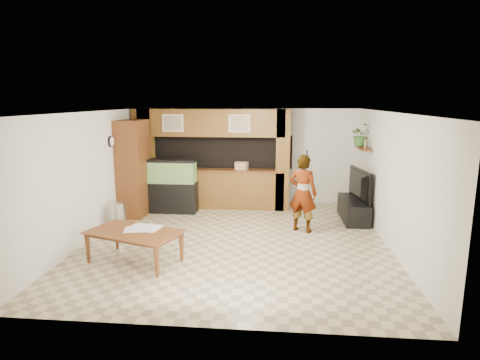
# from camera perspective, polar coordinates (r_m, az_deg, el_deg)

# --- Properties ---
(floor) EXTENTS (6.50, 6.50, 0.00)m
(floor) POSITION_cam_1_polar(r_m,az_deg,el_deg) (8.33, -0.52, -8.53)
(floor) COLOR tan
(floor) RESTS_ON ground
(ceiling) EXTENTS (6.50, 6.50, 0.00)m
(ceiling) POSITION_cam_1_polar(r_m,az_deg,el_deg) (7.84, -0.55, 9.65)
(ceiling) COLOR white
(ceiling) RESTS_ON wall_back
(wall_back) EXTENTS (6.00, 0.00, 6.00)m
(wall_back) POSITION_cam_1_polar(r_m,az_deg,el_deg) (11.18, 1.16, 3.47)
(wall_back) COLOR silver
(wall_back) RESTS_ON floor
(wall_left) EXTENTS (0.00, 6.50, 6.50)m
(wall_left) POSITION_cam_1_polar(r_m,az_deg,el_deg) (8.80, -20.35, 0.61)
(wall_left) COLOR silver
(wall_left) RESTS_ON floor
(wall_right) EXTENTS (0.00, 6.50, 6.50)m
(wall_right) POSITION_cam_1_polar(r_m,az_deg,el_deg) (8.24, 20.70, -0.11)
(wall_right) COLOR silver
(wall_right) RESTS_ON floor
(partition) EXTENTS (4.20, 0.99, 2.60)m
(partition) POSITION_cam_1_polar(r_m,az_deg,el_deg) (10.68, -4.17, 3.15)
(partition) COLOR brown
(partition) RESTS_ON floor
(wall_clock) EXTENTS (0.05, 0.25, 0.25)m
(wall_clock) POSITION_cam_1_polar(r_m,az_deg,el_deg) (9.61, -17.86, 5.24)
(wall_clock) COLOR black
(wall_clock) RESTS_ON wall_left
(wall_shelf) EXTENTS (0.25, 0.90, 0.04)m
(wall_shelf) POSITION_cam_1_polar(r_m,az_deg,el_deg) (10.02, 17.13, 4.36)
(wall_shelf) COLOR brown
(wall_shelf) RESTS_ON wall_right
(pantry_cabinet) EXTENTS (0.59, 0.96, 2.36)m
(pantry_cabinet) POSITION_cam_1_polar(r_m,az_deg,el_deg) (10.18, -14.89, 1.61)
(pantry_cabinet) COLOR brown
(pantry_cabinet) RESTS_ON floor
(trash_can) EXTENTS (0.33, 0.33, 0.61)m
(trash_can) POSITION_cam_1_polar(r_m,az_deg,el_deg) (9.28, -17.02, -4.96)
(trash_can) COLOR #B2B2B7
(trash_can) RESTS_ON floor
(aquarium) EXTENTS (1.23, 0.46, 1.37)m
(aquarium) POSITION_cam_1_polar(r_m,az_deg,el_deg) (10.32, -9.59, -0.91)
(aquarium) COLOR black
(aquarium) RESTS_ON floor
(tv_stand) EXTENTS (0.54, 1.48, 0.49)m
(tv_stand) POSITION_cam_1_polar(r_m,az_deg,el_deg) (10.01, 15.81, -4.06)
(tv_stand) COLOR black
(tv_stand) RESTS_ON floor
(television) EXTENTS (0.38, 1.29, 0.74)m
(television) POSITION_cam_1_polar(r_m,az_deg,el_deg) (9.87, 16.00, -0.61)
(television) COLOR black
(television) RESTS_ON tv_stand
(photo_frame) EXTENTS (0.06, 0.14, 0.19)m
(photo_frame) POSITION_cam_1_polar(r_m,az_deg,el_deg) (9.85, 17.37, 4.90)
(photo_frame) COLOR tan
(photo_frame) RESTS_ON wall_shelf
(potted_plant) EXTENTS (0.63, 0.59, 0.55)m
(potted_plant) POSITION_cam_1_polar(r_m,az_deg,el_deg) (10.23, 16.78, 6.18)
(potted_plant) COLOR #37692A
(potted_plant) RESTS_ON wall_shelf
(person) EXTENTS (0.73, 0.61, 1.70)m
(person) POSITION_cam_1_polar(r_m,az_deg,el_deg) (8.75, 8.92, -1.88)
(person) COLOR #8F6F4E
(person) RESTS_ON floor
(microphone) EXTENTS (0.03, 0.09, 0.15)m
(microphone) POSITION_cam_1_polar(r_m,az_deg,el_deg) (8.44, 9.51, 3.75)
(microphone) COLOR black
(microphone) RESTS_ON person
(dining_table) EXTENTS (1.83, 1.38, 0.57)m
(dining_table) POSITION_cam_1_polar(r_m,az_deg,el_deg) (7.38, -14.88, -9.23)
(dining_table) COLOR brown
(dining_table) RESTS_ON floor
(newspaper_a) EXTENTS (0.55, 0.45, 0.01)m
(newspaper_a) POSITION_cam_1_polar(r_m,az_deg,el_deg) (7.40, -14.24, -6.79)
(newspaper_a) COLOR silver
(newspaper_a) RESTS_ON dining_table
(newspaper_b) EXTENTS (0.64, 0.52, 0.01)m
(newspaper_b) POSITION_cam_1_polar(r_m,az_deg,el_deg) (7.46, -13.41, -6.61)
(newspaper_b) COLOR silver
(newspaper_b) RESTS_ON dining_table
(newspaper_c) EXTENTS (0.56, 0.46, 0.01)m
(newspaper_c) POSITION_cam_1_polar(r_m,az_deg,el_deg) (7.42, -13.37, -6.70)
(newspaper_c) COLOR silver
(newspaper_c) RESTS_ON dining_table
(counter_box) EXTENTS (0.35, 0.28, 0.21)m
(counter_box) POSITION_cam_1_polar(r_m,az_deg,el_deg) (10.42, 0.23, 2.02)
(counter_box) COLOR tan
(counter_box) RESTS_ON partition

